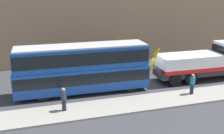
{
  "coord_description": "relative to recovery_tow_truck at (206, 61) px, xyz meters",
  "views": [
    {
      "loc": [
        -10.11,
        -21.84,
        8.77
      ],
      "look_at": [
        -3.65,
        -0.56,
        2.0
      ],
      "focal_mm": 43.81,
      "sensor_mm": 36.0,
      "label": 1
    }
  ],
  "objects": [
    {
      "name": "pedestrian_onlooker",
      "position": [
        -13.92,
        -3.34,
        -0.77
      ],
      "size": [
        0.39,
        0.47,
        1.71
      ],
      "rotation": [
        0.0,
        0.0,
        0.39
      ],
      "color": "#232333",
      "rests_on": "near_kerb"
    },
    {
      "name": "double_decker_bus",
      "position": [
        -11.91,
        0.01,
        0.47
      ],
      "size": [
        11.09,
        2.81,
        4.06
      ],
      "rotation": [
        0.0,
        0.0,
        -0.02
      ],
      "color": "#19479E",
      "rests_on": "ground_plane"
    },
    {
      "name": "pedestrian_bystander",
      "position": [
        -3.53,
        -3.27,
        -0.77
      ],
      "size": [
        0.48,
        0.44,
        1.71
      ],
      "rotation": [
        0.0,
        0.0,
        2.15
      ],
      "color": "#232333",
      "rests_on": "near_kerb"
    },
    {
      "name": "recovery_tow_truck",
      "position": [
        0.0,
        0.0,
        0.0
      ],
      "size": [
        10.17,
        2.85,
        3.67
      ],
      "rotation": [
        0.0,
        0.0,
        -0.02
      ],
      "color": "#2D2D2D",
      "rests_on": "ground_plane"
    },
    {
      "name": "near_kerb",
      "position": [
        -5.7,
        -3.63,
        -1.68
      ],
      "size": [
        60.0,
        2.8,
        0.15
      ],
      "primitive_type": "cube",
      "color": "gray",
      "rests_on": "ground_plane"
    },
    {
      "name": "ground_plane",
      "position": [
        -5.7,
        0.57,
        -1.76
      ],
      "size": [
        120.0,
        120.0,
        0.0
      ],
      "primitive_type": "plane",
      "color": "#38383D"
    }
  ]
}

